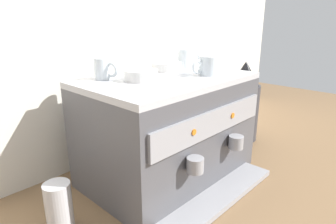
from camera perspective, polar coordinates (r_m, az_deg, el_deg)
The scene contains 10 objects.
ground_plane at distance 1.26m, azimuth 0.00°, elevation -11.96°, with size 4.00×4.00×0.00m, color brown.
tiled_backsplash_wall at distance 1.35m, azimuth -10.52°, elevation 10.43°, with size 2.80×0.03×0.91m, color silver.
espresso_machine at distance 1.17m, azimuth 0.17°, elevation -3.26°, with size 0.66×0.53×0.41m.
ceramic_cup_0 at distance 1.32m, azimuth 3.51°, elevation 10.38°, with size 0.10×0.07×0.08m.
ceramic_cup_1 at distance 1.15m, azimuth 7.85°, elevation 8.97°, with size 0.12×0.08×0.07m.
ceramic_cup_2 at distance 1.08m, azimuth -12.45°, elevation 8.24°, with size 0.06×0.10×0.08m.
ceramic_bowl_0 at distance 1.05m, azimuth -5.34°, elevation 7.14°, with size 0.12×0.12×0.04m.
ceramic_bowl_1 at distance 1.25m, azimuth -0.30°, elevation 8.84°, with size 0.13×0.13×0.03m.
coffee_grinder at distance 1.59m, azimuth 14.43°, elevation 1.73°, with size 0.17×0.17×0.42m.
milk_pitcher at distance 0.98m, azimuth -20.54°, elevation -17.03°, with size 0.08×0.08×0.16m, color #B7B7BC.
Camera 1 is at (-0.79, -0.75, 0.62)m, focal length 31.17 mm.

